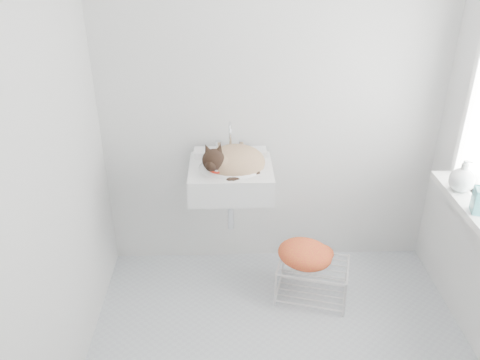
{
  "coord_description": "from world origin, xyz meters",
  "views": [
    {
      "loc": [
        -0.29,
        -1.95,
        2.17
      ],
      "look_at": [
        -0.22,
        0.5,
        0.88
      ],
      "focal_mm": 36.8,
      "sensor_mm": 36.0,
      "label": 1
    }
  ],
  "objects_px": {
    "wire_rack": "(312,277)",
    "bottle_c": "(460,190)",
    "sink": "(231,166)",
    "bottle_b": "(479,212)",
    "cat": "(233,162)"
  },
  "relations": [
    {
      "from": "wire_rack",
      "to": "bottle_c",
      "type": "height_order",
      "value": "bottle_c"
    },
    {
      "from": "sink",
      "to": "bottle_c",
      "type": "xyz_separation_m",
      "value": [
        1.27,
        -0.34,
        0.0
      ]
    },
    {
      "from": "wire_rack",
      "to": "bottle_b",
      "type": "relative_size",
      "value": 2.11
    },
    {
      "from": "wire_rack",
      "to": "bottle_c",
      "type": "distance_m",
      "value": 1.04
    },
    {
      "from": "cat",
      "to": "bottle_b",
      "type": "distance_m",
      "value": 1.38
    },
    {
      "from": "wire_rack",
      "to": "bottle_b",
      "type": "height_order",
      "value": "bottle_b"
    },
    {
      "from": "cat",
      "to": "wire_rack",
      "type": "relative_size",
      "value": 1.03
    },
    {
      "from": "sink",
      "to": "cat",
      "type": "xyz_separation_m",
      "value": [
        0.01,
        -0.02,
        0.04
      ]
    },
    {
      "from": "sink",
      "to": "bottle_b",
      "type": "height_order",
      "value": "same"
    },
    {
      "from": "bottle_c",
      "to": "bottle_b",
      "type": "bearing_deg",
      "value": -90.0
    },
    {
      "from": "sink",
      "to": "wire_rack",
      "type": "distance_m",
      "value": 0.89
    },
    {
      "from": "cat",
      "to": "bottle_c",
      "type": "relative_size",
      "value": 2.44
    },
    {
      "from": "wire_rack",
      "to": "bottle_c",
      "type": "xyz_separation_m",
      "value": [
        0.75,
        -0.13,
        0.7
      ]
    },
    {
      "from": "sink",
      "to": "bottle_c",
      "type": "bearing_deg",
      "value": -14.94
    },
    {
      "from": "wire_rack",
      "to": "bottle_c",
      "type": "bearing_deg",
      "value": -9.98
    }
  ]
}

